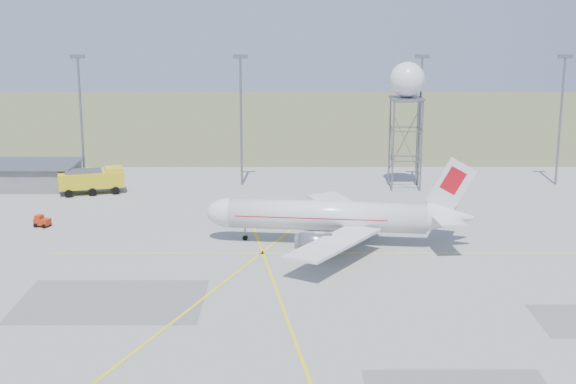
{
  "coord_description": "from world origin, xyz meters",
  "views": [
    {
      "loc": [
        -2.93,
        -58.43,
        28.41
      ],
      "look_at": [
        -2.72,
        40.0,
        4.97
      ],
      "focal_mm": 50.0,
      "sensor_mm": 36.0,
      "label": 1
    }
  ],
  "objects_px": {
    "radar_tower": "(406,118)",
    "baggage_tug": "(42,222)",
    "airliner_main": "(331,217)",
    "fire_truck": "(93,181)"
  },
  "relations": [
    {
      "from": "radar_tower",
      "to": "baggage_tug",
      "type": "relative_size",
      "value": 8.76
    },
    {
      "from": "airliner_main",
      "to": "baggage_tug",
      "type": "relative_size",
      "value": 14.35
    },
    {
      "from": "radar_tower",
      "to": "airliner_main",
      "type": "bearing_deg",
      "value": -113.76
    },
    {
      "from": "fire_truck",
      "to": "baggage_tug",
      "type": "relative_size",
      "value": 4.55
    },
    {
      "from": "airliner_main",
      "to": "radar_tower",
      "type": "relative_size",
      "value": 1.64
    },
    {
      "from": "baggage_tug",
      "to": "airliner_main",
      "type": "bearing_deg",
      "value": 6.25
    },
    {
      "from": "fire_truck",
      "to": "radar_tower",
      "type": "bearing_deg",
      "value": -12.41
    },
    {
      "from": "airliner_main",
      "to": "baggage_tug",
      "type": "distance_m",
      "value": 37.89
    },
    {
      "from": "radar_tower",
      "to": "baggage_tug",
      "type": "bearing_deg",
      "value": -156.2
    },
    {
      "from": "airliner_main",
      "to": "fire_truck",
      "type": "xyz_separation_m",
      "value": [
        -34.72,
        25.93,
        -1.49
      ]
    }
  ]
}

